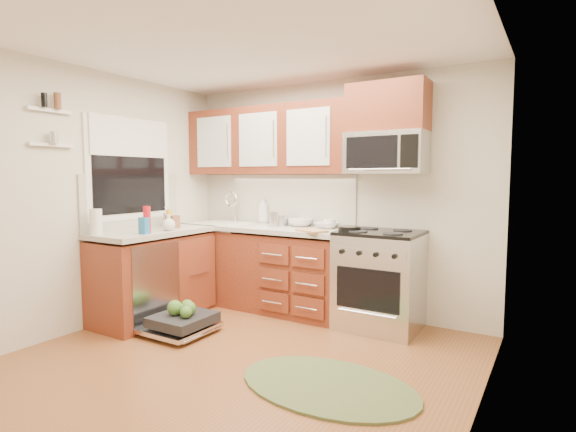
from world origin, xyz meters
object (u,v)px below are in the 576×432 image
Objects in this scene: cutting_board at (312,231)px; cup at (330,224)px; range at (380,280)px; rug at (328,385)px; paper_towel_roll at (96,222)px; bowl_b at (300,222)px; upper_cabinets at (267,141)px; microwave at (386,153)px; sink at (223,234)px; bowl_a at (327,225)px; dishwasher at (180,323)px; skillet at (349,228)px; stock_pot at (280,220)px.

cutting_board is 0.33m from cup.
range reaches higher than rug.
bowl_b is at bearing 51.30° from paper_towel_roll.
bowl_b is (1.30, 1.62, -0.08)m from paper_towel_roll.
upper_cabinets is 2.70× the size of microwave.
bowl_a reaches higher than sink.
dishwasher is 1.79m from cup.
microwave is at bearing 94.67° from rug.
paper_towel_roll reaches higher than bowl_a.
upper_cabinets is 3.31× the size of sink.
microwave is at bearing 34.55° from paper_towel_roll.
skillet is 0.96m from stock_pot.
rug is 5.37× the size of bowl_a.
bowl_b is (-0.35, 0.38, 0.03)m from cutting_board.
bowl_a is (0.88, 1.30, 0.86)m from dishwasher.
paper_towel_roll reaches higher than sink.
bowl_a is at bearing 44.99° from paper_towel_roll.
stock_pot reaches higher than skillet.
rug is 1.67m from cutting_board.
cup is at bearing -179.89° from microwave.
bowl_b is (0.42, 0.03, -0.91)m from upper_cabinets.
stock_pot is at bearing 150.76° from cutting_board.
skillet is 0.75m from bowl_b.
sink is 0.75m from stock_pot.
paper_towel_roll is at bearing -143.02° from cutting_board.
stock_pot is (0.32, 1.25, 0.88)m from dishwasher.
range is 1.23m from microwave.
upper_cabinets reaches higher than bowl_a.
sink is at bearing -163.55° from upper_cabinets.
stock_pot is (-1.34, 1.49, 0.97)m from rug.
paper_towel_roll is (-1.65, -1.24, 0.11)m from cutting_board.
microwave reaches higher than paper_towel_roll.
bowl_a is at bearing 139.93° from cup.
bowl_a is at bearing 175.67° from microwave.
paper_towel_roll is (-0.88, -1.59, -0.83)m from upper_cabinets.
dishwasher is at bearing -143.73° from range.
range is 0.83m from bowl_a.
range reaches higher than dishwasher.
range is 7.28× the size of cup.
upper_cabinets is at bearing 135.12° from rug.
upper_cabinets is at bearing -178.08° from bowl_a.
cutting_board is (1.30, -0.20, 0.14)m from sink.
cutting_board is at bearing -8.77° from sink.
bowl_b is at bearing 170.18° from range.
bowl_a is at bearing 116.83° from rug.
sink is 4.75× the size of cup.
rug is 6.89× the size of stock_pot.
cup is at bearing 168.77° from range.
microwave is 3.44× the size of skillet.
skillet is at bearing -21.33° from bowl_b.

